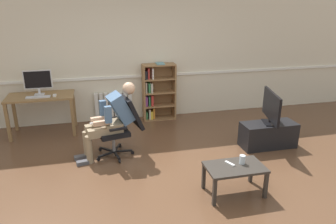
# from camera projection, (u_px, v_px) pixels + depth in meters

# --- Properties ---
(ground_plane) EXTENTS (18.00, 18.00, 0.00)m
(ground_plane) POSITION_uv_depth(u_px,v_px,m) (171.00, 177.00, 4.57)
(ground_plane) COLOR brown
(back_wall) EXTENTS (12.00, 0.13, 2.70)m
(back_wall) POSITION_uv_depth(u_px,v_px,m) (141.00, 55.00, 6.55)
(back_wall) COLOR beige
(back_wall) RESTS_ON ground_plane
(computer_desk) EXTENTS (1.20, 0.64, 0.76)m
(computer_desk) POSITION_uv_depth(u_px,v_px,m) (41.00, 101.00, 5.90)
(computer_desk) COLOR olive
(computer_desk) RESTS_ON ground_plane
(imac_monitor) EXTENTS (0.50, 0.14, 0.46)m
(imac_monitor) POSITION_uv_depth(u_px,v_px,m) (38.00, 81.00, 5.84)
(imac_monitor) COLOR silver
(imac_monitor) RESTS_ON computer_desk
(keyboard) EXTENTS (0.42, 0.12, 0.02)m
(keyboard) POSITION_uv_depth(u_px,v_px,m) (38.00, 97.00, 5.73)
(keyboard) COLOR silver
(keyboard) RESTS_ON computer_desk
(computer_mouse) EXTENTS (0.06, 0.10, 0.03)m
(computer_mouse) POSITION_uv_depth(u_px,v_px,m) (55.00, 95.00, 5.80)
(computer_mouse) COLOR white
(computer_mouse) RESTS_ON computer_desk
(bookshelf) EXTENTS (0.69, 0.29, 1.21)m
(bookshelf) POSITION_uv_depth(u_px,v_px,m) (156.00, 92.00, 6.68)
(bookshelf) COLOR olive
(bookshelf) RESTS_ON ground_plane
(radiator) EXTENTS (0.77, 0.08, 0.61)m
(radiator) POSITION_uv_depth(u_px,v_px,m) (114.00, 107.00, 6.66)
(radiator) COLOR white
(radiator) RESTS_ON ground_plane
(office_chair) EXTENTS (0.80, 0.63, 0.97)m
(office_chair) POSITION_uv_depth(u_px,v_px,m) (122.00, 124.00, 5.12)
(office_chair) COLOR black
(office_chair) RESTS_ON ground_plane
(person_seated) EXTENTS (1.03, 0.51, 1.21)m
(person_seated) POSITION_uv_depth(u_px,v_px,m) (111.00, 119.00, 5.01)
(person_seated) COLOR #937F60
(person_seated) RESTS_ON ground_plane
(tv_stand) EXTENTS (0.94, 0.40, 0.43)m
(tv_stand) POSITION_uv_depth(u_px,v_px,m) (268.00, 135.00, 5.48)
(tv_stand) COLOR black
(tv_stand) RESTS_ON ground_plane
(tv_screen) EXTENTS (0.27, 0.83, 0.55)m
(tv_screen) POSITION_uv_depth(u_px,v_px,m) (271.00, 107.00, 5.31)
(tv_screen) COLOR black
(tv_screen) RESTS_ON tv_stand
(coffee_table) EXTENTS (0.76, 0.46, 0.40)m
(coffee_table) POSITION_uv_depth(u_px,v_px,m) (235.00, 170.00, 4.09)
(coffee_table) COLOR #332D28
(coffee_table) RESTS_ON ground_plane
(drinking_glass) EXTENTS (0.08, 0.08, 0.12)m
(drinking_glass) POSITION_uv_depth(u_px,v_px,m) (242.00, 160.00, 4.12)
(drinking_glass) COLOR silver
(drinking_glass) RESTS_ON coffee_table
(spare_remote) EXTENTS (0.09, 0.15, 0.02)m
(spare_remote) POSITION_uv_depth(u_px,v_px,m) (230.00, 164.00, 4.12)
(spare_remote) COLOR white
(spare_remote) RESTS_ON coffee_table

